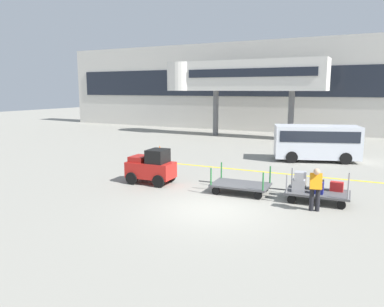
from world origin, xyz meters
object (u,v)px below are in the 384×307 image
baggage_handler (315,187)px  shuttle_van (316,140)px  baggage_cart_middle (314,188)px  baggage_tug (151,167)px  safety_cone_near (160,150)px  baggage_cart_lead (240,185)px

baggage_handler → shuttle_van: bearing=99.0°
baggage_handler → baggage_cart_middle: bearing=101.4°
shuttle_van → baggage_tug: bearing=-122.1°
baggage_tug → baggage_cart_middle: bearing=4.0°
baggage_cart_middle → safety_cone_near: baggage_cart_middle is taller
baggage_cart_lead → shuttle_van: bearing=80.0°
baggage_tug → baggage_handler: baggage_tug is taller
baggage_tug → safety_cone_near: (-3.88, 6.88, -0.48)m
baggage_cart_lead → safety_cone_near: baggage_cart_lead is taller
baggage_handler → baggage_cart_lead: bearing=161.8°
baggage_cart_lead → baggage_cart_middle: bearing=4.1°
baggage_cart_lead → safety_cone_near: 10.40m
safety_cone_near → baggage_handler: bearing=-34.4°
safety_cone_near → shuttle_van: bearing=12.8°
baggage_cart_lead → baggage_handler: (3.10, -1.02, 0.52)m
baggage_tug → safety_cone_near: size_ratio=3.94×
baggage_cart_middle → safety_cone_near: size_ratio=5.53×
baggage_cart_middle → shuttle_van: 8.70m
baggage_handler → safety_cone_near: baggage_handler is taller
baggage_cart_lead → baggage_cart_middle: size_ratio=1.00×
baggage_cart_lead → safety_cone_near: bearing=140.6°
baggage_tug → baggage_cart_lead: baggage_tug is taller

